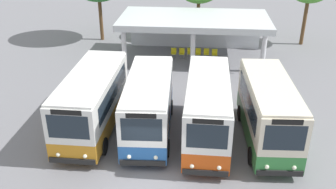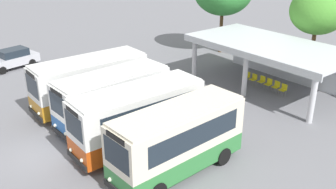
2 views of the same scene
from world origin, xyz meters
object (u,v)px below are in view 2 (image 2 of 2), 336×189
city_bus_fourth_amber (178,138)px  waiting_chair_fifth_seat (276,86)px  waiting_chair_fourth_seat (269,83)px  city_bus_second_in_row (113,97)px  waiting_chair_end_by_column (247,76)px  waiting_chair_middle_seat (262,81)px  city_bus_nearest_orange (90,81)px  waiting_chair_second_from_end (254,78)px  parked_car_flank (12,58)px  city_bus_middle_cream (139,115)px  waiting_chair_far_end_seat (283,89)px

city_bus_fourth_amber → waiting_chair_fifth_seat: bearing=104.7°
waiting_chair_fourth_seat → waiting_chair_fifth_seat: bearing=0.3°
city_bus_second_in_row → waiting_chair_fourth_seat: 11.93m
waiting_chair_end_by_column → city_bus_second_in_row: bearing=-92.1°
city_bus_second_in_row → waiting_chair_middle_seat: (1.75, 11.66, -1.26)m
city_bus_nearest_orange → city_bus_fourth_amber: 9.26m
city_bus_nearest_orange → waiting_chair_fifth_seat: city_bus_nearest_orange is taller
city_bus_nearest_orange → waiting_chair_middle_seat: 12.57m
city_bus_fourth_amber → waiting_chair_fourth_seat: bearing=107.6°
waiting_chair_end_by_column → waiting_chair_second_from_end: 0.66m
city_bus_nearest_orange → city_bus_second_in_row: 3.09m
waiting_chair_middle_seat → waiting_chair_fourth_seat: (0.66, -0.05, 0.00)m
city_bus_fourth_amber → parked_car_flank: bearing=-176.8°
city_bus_middle_cream → waiting_chair_end_by_column: bearing=102.7°
city_bus_nearest_orange → parked_car_flank: size_ratio=1.67×
city_bus_nearest_orange → waiting_chair_end_by_column: size_ratio=8.79×
parked_car_flank → waiting_chair_far_end_seat: parked_car_flank is taller
parked_car_flank → waiting_chair_end_by_column: (14.73, 12.88, -0.31)m
waiting_chair_fifth_seat → city_bus_nearest_orange: bearing=-118.2°
city_bus_fourth_amber → parked_car_flank: size_ratio=1.55×
city_bus_nearest_orange → waiting_chair_second_from_end: 12.22m
waiting_chair_end_by_column → waiting_chair_middle_seat: (1.33, 0.14, 0.00)m
city_bus_fourth_amber → waiting_chair_middle_seat: size_ratio=8.16×
waiting_chair_fifth_seat → waiting_chair_far_end_seat: size_ratio=1.00×
city_bus_nearest_orange → waiting_chair_fourth_seat: size_ratio=8.79×
city_bus_middle_cream → waiting_chair_second_from_end: city_bus_middle_cream is taller
parked_car_flank → waiting_chair_fourth_seat: bearing=37.8°
city_bus_middle_cream → waiting_chair_fifth_seat: 11.99m
city_bus_middle_cream → city_bus_fourth_amber: city_bus_middle_cream is taller
waiting_chair_middle_seat → waiting_chair_fourth_seat: bearing=-3.9°
waiting_chair_far_end_seat → waiting_chair_middle_seat: bearing=176.5°
city_bus_middle_cream → waiting_chair_second_from_end: size_ratio=8.53×
city_bus_nearest_orange → waiting_chair_far_end_seat: size_ratio=8.79×
parked_car_flank → city_bus_middle_cream: bearing=3.5°
city_bus_middle_cream → city_bus_nearest_orange: bearing=176.1°
city_bus_fourth_amber → waiting_chair_end_by_column: 13.12m
parked_car_flank → waiting_chair_fifth_seat: parked_car_flank is taller
waiting_chair_second_from_end → waiting_chair_fifth_seat: (1.99, 0.08, 0.00)m
waiting_chair_end_by_column → waiting_chair_fifth_seat: (2.65, 0.10, 0.00)m
parked_car_flank → waiting_chair_middle_seat: bearing=39.0°
city_bus_fourth_amber → waiting_chair_far_end_seat: (-2.43, 11.74, -1.32)m
city_bus_middle_cream → city_bus_fourth_amber: (3.08, 0.09, -0.01)m
city_bus_second_in_row → parked_car_flank: (-14.31, -1.36, -0.96)m
city_bus_nearest_orange → waiting_chair_middle_seat: (4.83, 11.53, -1.30)m
city_bus_middle_cream → waiting_chair_fourth_seat: bearing=93.2°
city_bus_fourth_amber → waiting_chair_far_end_seat: city_bus_fourth_amber is taller
waiting_chair_fourth_seat → waiting_chair_far_end_seat: size_ratio=1.00×
city_bus_nearest_orange → waiting_chair_end_by_column: city_bus_nearest_orange is taller
city_bus_middle_cream → parked_car_flank: 17.45m
waiting_chair_end_by_column → waiting_chair_middle_seat: same height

